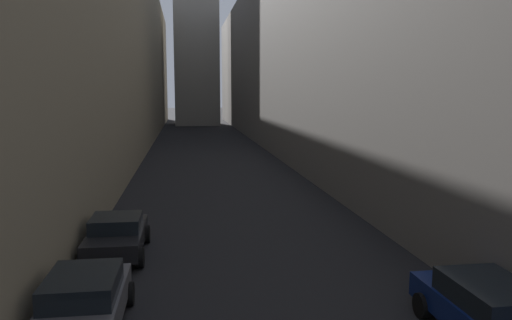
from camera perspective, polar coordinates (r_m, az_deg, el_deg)
The scene contains 6 objects.
ground_plane at distance 47.02m, azimuth -5.52°, elevation 1.06°, with size 264.00×264.00×0.00m, color black.
building_block_left at distance 49.55m, azimuth -18.34°, elevation 12.03°, with size 10.10×108.00×18.96m, color gray.
building_block_right at distance 50.75m, azimuth 8.09°, elevation 11.87°, with size 12.82×108.00×18.33m, color slate.
parked_car_left_second at distance 12.37m, azimuth -19.02°, elevation -15.03°, with size 1.89×3.95×1.42m.
parked_car_left_third at distance 17.52m, azimuth -15.62°, elevation -8.24°, with size 1.96×3.92×1.36m.
parked_car_right_second at distance 12.29m, azimuth 25.40°, elevation -15.55°, with size 1.90×4.50×1.41m.
Camera 1 is at (-2.06, 1.35, 5.45)m, focal length 35.03 mm.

